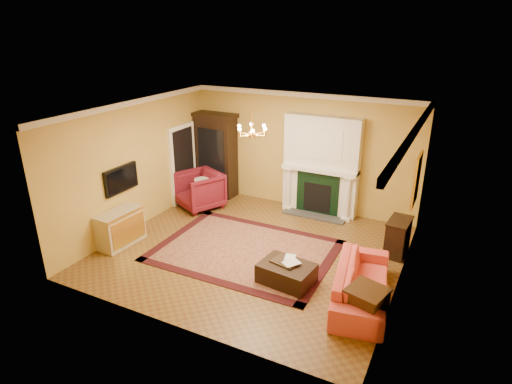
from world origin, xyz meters
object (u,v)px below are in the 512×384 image
Objects in this scene: coral_sofa at (362,278)px; wingback_armchair at (199,188)px; console_table at (398,238)px; leather_ottoman at (287,273)px; china_cabinet at (216,157)px; end_table at (366,307)px; pedestal_table at (203,191)px; commode at (120,228)px.

wingback_armchair is at bearing 56.68° from coral_sofa.
console_table reaches higher than leather_ottoman.
china_cabinet is 3.55× the size of end_table.
pedestal_table is 2.58m from commode.
china_cabinet is 2.92× the size of console_table.
leather_ottoman is at bearing 6.37° from commode.
coral_sofa reaches higher than commode.
console_table is 2.62m from leather_ottoman.
china_cabinet reaches higher than pedestal_table.
china_cabinet reaches higher than wingback_armchair.
china_cabinet is 1.00× the size of coral_sofa.
china_cabinet is at bearing 122.05° from wingback_armchair.
coral_sofa reaches higher than end_table.
commode is 1.37× the size of console_table.
china_cabinet reaches higher than console_table.
commode is at bearing -73.31° from wingback_armchair.
end_table is at bearing -169.97° from coral_sofa.
coral_sofa is 2.91× the size of console_table.
pedestal_table is 0.35× the size of coral_sofa.
china_cabinet is 1.19m from pedestal_table.
coral_sofa is (4.90, -3.18, -0.68)m from china_cabinet.
console_table is (5.01, -0.28, -0.07)m from pedestal_table.
console_table is (0.06, 2.56, 0.07)m from end_table.
leather_ottoman is at bearing -34.42° from pedestal_table.
china_cabinet is 2.84× the size of pedestal_table.
commode is at bearing -92.28° from china_cabinet.
commode is at bearing -101.12° from pedestal_table.
end_table is at bearing -86.80° from console_table.
coral_sofa is at bearing 6.51° from commode.
coral_sofa reaches higher than console_table.
pedestal_table is at bearing 152.48° from leather_ottoman.
console_table is at bearing 57.48° from leather_ottoman.
coral_sofa reaches higher than pedestal_table.
pedestal_table is 5.21m from coral_sofa.
wingback_armchair is (0.10, -1.04, -0.58)m from china_cabinet.
wingback_armchair is 1.36× the size of pedestal_table.
china_cabinet is at bearing 143.98° from leather_ottoman.
wingback_armchair is 0.12m from pedestal_table.
wingback_armchair is 2.52m from commode.
wingback_armchair reaches higher than end_table.
end_table is at bearing -2.39° from wingback_armchair.
end_table is 0.64× the size of leather_ottoman.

